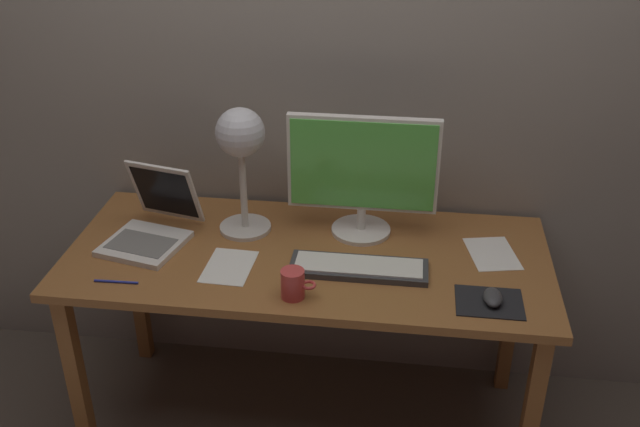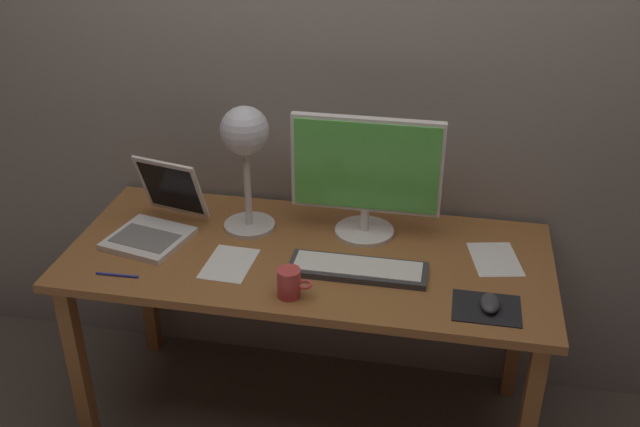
# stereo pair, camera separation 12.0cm
# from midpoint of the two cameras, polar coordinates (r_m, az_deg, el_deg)

# --- Properties ---
(ground_plane) EXTENTS (4.80, 4.80, 0.00)m
(ground_plane) POSITION_cam_midpoint_polar(r_m,az_deg,el_deg) (2.88, 0.42, -15.72)
(ground_plane) COLOR brown
(ground_plane) RESTS_ON ground
(back_wall) EXTENTS (4.80, 0.06, 2.60)m
(back_wall) POSITION_cam_midpoint_polar(r_m,az_deg,el_deg) (2.56, 2.21, 12.36)
(back_wall) COLOR gray
(back_wall) RESTS_ON ground
(desk) EXTENTS (1.60, 0.70, 0.74)m
(desk) POSITION_cam_midpoint_polar(r_m,az_deg,el_deg) (2.47, 0.48, -4.67)
(desk) COLOR #935B2D
(desk) RESTS_ON ground
(monitor) EXTENTS (0.51, 0.21, 0.43)m
(monitor) POSITION_cam_midpoint_polar(r_m,az_deg,el_deg) (2.44, 5.04, 3.19)
(monitor) COLOR silver
(monitor) RESTS_ON desk
(keyboard_main) EXTENTS (0.44, 0.14, 0.03)m
(keyboard_main) POSITION_cam_midpoint_polar(r_m,az_deg,el_deg) (2.33, 4.44, -4.35)
(keyboard_main) COLOR #38383A
(keyboard_main) RESTS_ON desk
(laptop) EXTENTS (0.31, 0.37, 0.25)m
(laptop) POSITION_cam_midpoint_polar(r_m,az_deg,el_deg) (2.56, -11.15, -0.06)
(laptop) COLOR silver
(laptop) RESTS_ON desk
(desk_lamp) EXTENTS (0.18, 0.18, 0.45)m
(desk_lamp) POSITION_cam_midpoint_polar(r_m,az_deg,el_deg) (2.44, -4.47, 5.57)
(desk_lamp) COLOR beige
(desk_lamp) RESTS_ON desk
(mousepad) EXTENTS (0.20, 0.16, 0.00)m
(mousepad) POSITION_cam_midpoint_polar(r_m,az_deg,el_deg) (2.23, 14.39, -7.20)
(mousepad) COLOR black
(mousepad) RESTS_ON desk
(mouse) EXTENTS (0.06, 0.10, 0.03)m
(mouse) POSITION_cam_midpoint_polar(r_m,az_deg,el_deg) (2.22, 14.65, -6.83)
(mouse) COLOR #38383A
(mouse) RESTS_ON mousepad
(coffee_mug) EXTENTS (0.11, 0.07, 0.09)m
(coffee_mug) POSITION_cam_midpoint_polar(r_m,az_deg,el_deg) (2.19, -0.82, -5.47)
(coffee_mug) COLOR #CC3F3F
(coffee_mug) RESTS_ON desk
(paper_sheet_near_mouse) EXTENTS (0.19, 0.24, 0.00)m
(paper_sheet_near_mouse) POSITION_cam_midpoint_polar(r_m,az_deg,el_deg) (2.47, 14.87, -3.49)
(paper_sheet_near_mouse) COLOR white
(paper_sheet_near_mouse) RESTS_ON desk
(paper_sheet_by_keyboard) EXTENTS (0.16, 0.22, 0.00)m
(paper_sheet_by_keyboard) POSITION_cam_midpoint_polar(r_m,az_deg,el_deg) (2.38, -5.67, -3.94)
(paper_sheet_by_keyboard) COLOR white
(paper_sheet_by_keyboard) RESTS_ON desk
(pen) EXTENTS (0.14, 0.01, 0.01)m
(pen) POSITION_cam_midpoint_polar(r_m,az_deg,el_deg) (2.38, -14.17, -4.71)
(pen) COLOR #2633A5
(pen) RESTS_ON desk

